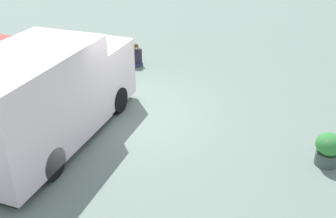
% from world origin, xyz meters
% --- Properties ---
extents(ground_plane, '(40.00, 40.00, 0.00)m').
position_xyz_m(ground_plane, '(0.00, 0.00, 0.00)').
color(ground_plane, gray).
extents(food_truck, '(5.23, 5.37, 2.44)m').
position_xyz_m(food_truck, '(2.33, 0.39, 1.16)').
color(food_truck, white).
rests_on(food_truck, ground_plane).
extents(person_customer, '(0.82, 0.60, 0.83)m').
position_xyz_m(person_customer, '(-1.23, -3.48, 0.31)').
color(person_customer, navy).
rests_on(person_customer, ground_plane).
extents(planter_flowering_near, '(0.59, 0.59, 0.79)m').
position_xyz_m(planter_flowering_near, '(-3.16, 3.98, 0.42)').
color(planter_flowering_near, '#46564D').
rests_on(planter_flowering_near, ground_plane).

